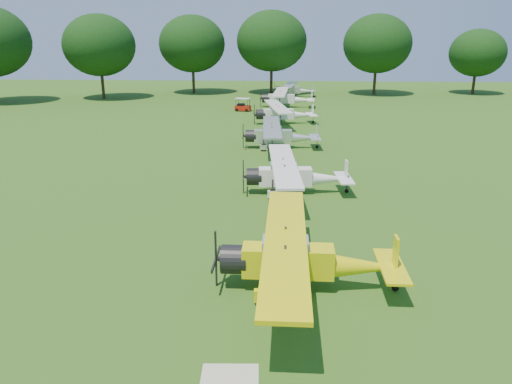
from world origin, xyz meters
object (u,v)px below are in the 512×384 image
Objects in this scene: aircraft_6 at (286,97)px; aircraft_4 at (279,134)px; aircraft_5 at (283,112)px; aircraft_3 at (293,174)px; aircraft_7 at (293,89)px; aircraft_2 at (302,257)px; golf_cart at (243,107)px.

aircraft_4 is at bearing -88.35° from aircraft_6.
aircraft_3 is at bearing -97.94° from aircraft_5.
aircraft_7 is at bearing 76.88° from aircraft_5.
aircraft_2 is at bearing -98.28° from aircraft_5.
golf_cart is (-6.04, 45.30, -0.76)m from aircraft_2.
aircraft_3 is 24.48m from aircraft_5.
aircraft_4 is (-1.06, 12.44, -0.00)m from aircraft_3.
aircraft_2 is 24.29m from aircraft_4.
aircraft_3 is 5.06× the size of golf_cart.
aircraft_7 is (1.70, 37.00, -0.03)m from aircraft_4.
aircraft_2 is 1.10× the size of aircraft_7.
aircraft_7 is at bearing 87.25° from aircraft_6.
golf_cart is (-6.52, -15.95, -0.64)m from aircraft_7.
aircraft_3 is 34.00m from golf_cart.
aircraft_7 is 4.93× the size of golf_cart.
aircraft_5 is 1.05× the size of aircraft_7.
aircraft_2 is 0.98× the size of aircraft_6.
aircraft_5 is at bearing 86.27° from aircraft_4.
aircraft_2 is 1.04× the size of aircraft_5.
aircraft_4 is at bearing -85.86° from aircraft_7.
aircraft_5 is at bearing 87.93° from aircraft_3.
aircraft_6 is (-0.54, 37.26, 0.11)m from aircraft_3.
aircraft_2 reaches higher than aircraft_7.
aircraft_5 reaches higher than aircraft_3.
aircraft_6 is (0.25, 12.79, 0.08)m from aircraft_5.
aircraft_2 is at bearing -69.27° from golf_cart.
golf_cart is (-5.33, -3.77, -0.78)m from aircraft_6.
aircraft_3 is 37.26m from aircraft_6.
aircraft_7 is (1.19, 12.18, -0.14)m from aircraft_6.
aircraft_5 reaches higher than golf_cart.
aircraft_3 is at bearing 91.13° from aircraft_2.
aircraft_7 is (0.48, 61.25, -0.13)m from aircraft_2.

